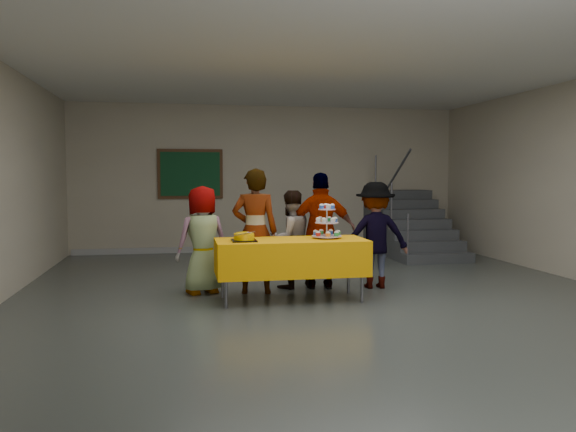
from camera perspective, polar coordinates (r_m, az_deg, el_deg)
The scene contains 11 objects.
room_shell at distance 6.83m, azimuth 4.67°, elevation 8.84°, with size 10.00×10.04×3.02m.
bake_table at distance 7.06m, azimuth 0.31°, elevation -4.12°, with size 1.88×0.78×0.77m.
cupcake_stand at distance 7.16m, azimuth 3.96°, elevation -0.88°, with size 0.38×0.38×0.44m.
bear_cake at distance 6.86m, azimuth -4.50°, elevation -2.08°, with size 0.32×0.36×0.12m.
schoolchild_a at distance 7.54m, azimuth -8.67°, elevation -2.41°, with size 0.70×0.46×1.43m, color slate.
schoolchild_b at distance 7.45m, azimuth -3.38°, elevation -1.55°, with size 0.61×0.40×1.66m, color slate.
schoolchild_c at distance 7.81m, azimuth 0.24°, elevation -2.39°, with size 0.66×0.52×1.36m, color slate.
schoolchild_d at distance 7.78m, azimuth 3.44°, elevation -1.50°, with size 0.94×0.39×1.61m, color slate.
schoolchild_e at distance 7.92m, azimuth 8.84°, elevation -1.92°, with size 0.96×0.55×1.48m, color #5D5C65.
staircase at distance 11.63m, azimuth 12.06°, elevation -1.29°, with size 1.30×2.40×2.04m.
noticeboard at distance 11.50m, azimuth -9.89°, elevation 4.23°, with size 1.30×0.05×1.00m.
Camera 1 is at (-1.81, -6.54, 1.57)m, focal length 35.00 mm.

